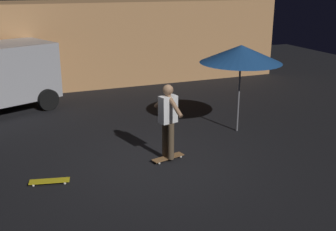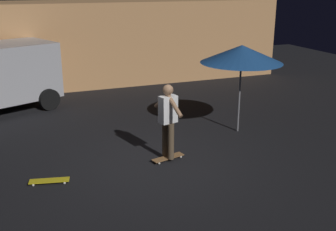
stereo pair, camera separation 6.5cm
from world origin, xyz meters
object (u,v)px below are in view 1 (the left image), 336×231
object	(u,v)px
skateboard_ridden	(168,158)
skater	(168,116)
patio_umbrella	(241,54)
skateboard_spare	(50,181)

from	to	relation	value
skateboard_ridden	skater	bearing A→B (deg)	-165.96
skateboard_ridden	skater	world-z (taller)	skater
patio_umbrella	skateboard_ridden	bearing A→B (deg)	-155.80
patio_umbrella	skateboard_ridden	distance (m)	3.34
patio_umbrella	skateboard_spare	world-z (taller)	patio_umbrella
skateboard_spare	skater	size ratio (longest dim) A/B	0.48
patio_umbrella	skater	bearing A→B (deg)	-155.80
skateboard_ridden	skateboard_spare	world-z (taller)	same
patio_umbrella	skateboard_spare	size ratio (longest dim) A/B	2.86
skateboard_ridden	skater	size ratio (longest dim) A/B	0.48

